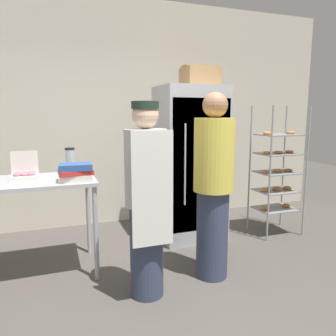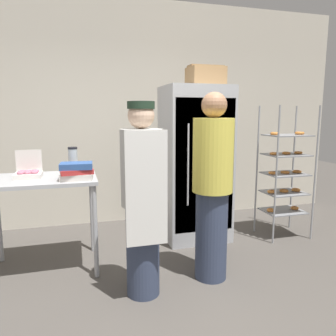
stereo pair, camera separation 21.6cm
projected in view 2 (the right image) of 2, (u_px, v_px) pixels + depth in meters
ground_plane at (185, 311)px, 2.59m from camera, size 14.00×14.00×0.00m
back_wall at (131, 114)px, 4.64m from camera, size 6.40×0.12×3.08m
refrigerator at (195, 164)px, 4.01m from camera, size 0.77×0.70×1.86m
baking_rack at (285, 173)px, 4.08m from camera, size 0.56×0.45×1.64m
prep_counter at (42, 189)px, 3.17m from camera, size 1.03×0.71×0.93m
donut_box at (28, 173)px, 3.14m from camera, size 0.25×0.22×0.26m
blender_pitcher at (73, 162)px, 3.30m from camera, size 0.12×0.12×0.28m
binder_stack at (77, 171)px, 3.05m from camera, size 0.31×0.24×0.16m
cardboard_storage_box at (205, 76)px, 3.91m from camera, size 0.42×0.35×0.24m
person_baker at (142, 198)px, 2.70m from camera, size 0.35×0.36×1.64m
person_customer at (212, 187)px, 2.99m from camera, size 0.37×0.37×1.73m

